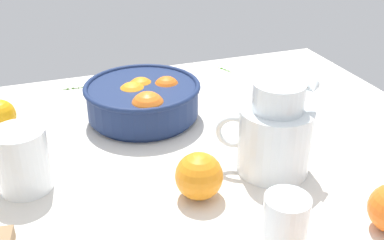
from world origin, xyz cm
name	(u,v)px	position (x,y,z in cm)	size (l,w,h in cm)	color
ground_plane	(181,172)	(0.00, 0.00, -1.50)	(124.93, 107.39, 3.00)	silver
fruit_bowl	(143,99)	(-1.70, 22.30, 4.96)	(27.02, 27.02, 10.30)	navy
juice_pitcher	(274,138)	(16.47, -6.97, 6.94)	(17.50, 14.04, 18.88)	white
juice_glass	(285,225)	(7.94, -26.58, 4.00)	(7.06, 7.06, 8.97)	white
second_glass	(23,163)	(-28.87, 2.66, 5.22)	(9.62, 9.62, 11.91)	white
loose_orange_2	(0,115)	(-33.38, 27.88, 3.56)	(7.12, 7.12, 7.12)	orange
loose_orange_4	(200,176)	(0.16, -10.43, 4.28)	(8.56, 8.56, 8.56)	orange
herb_sprig_0	(224,69)	(28.54, 44.96, 0.26)	(2.43, 4.95, 0.86)	#4E9033
herb_sprig_1	(78,87)	(-14.20, 45.61, 0.26)	(8.64, 1.12, 0.84)	#476D31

